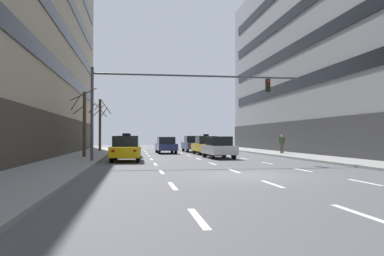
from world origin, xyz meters
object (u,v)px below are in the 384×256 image
object	(u,v)px
car_driving_0	(219,148)
taxi_driving_4	(126,149)
car_driving_2	(193,144)
street_tree_1	(84,122)
taxi_driving_3	(128,146)
car_driving_1	(166,145)
pedestrian_0	(282,142)
traffic_signal_0	(167,93)
taxi_driving_5	(206,145)
street_tree_0	(100,123)
car_driving_6	(128,145)

from	to	relation	value
car_driving_0	taxi_driving_4	distance (m)	7.30
car_driving_2	street_tree_1	size ratio (longest dim) A/B	0.88
taxi_driving_3	street_tree_1	distance (m)	4.59
car_driving_1	taxi_driving_4	bearing A→B (deg)	-107.11
car_driving_1	car_driving_0	bearing A→B (deg)	-70.50
car_driving_2	pedestrian_0	bearing A→B (deg)	-48.07
car_driving_0	traffic_signal_0	xyz separation A→B (m)	(-4.23, -3.94, 3.59)
pedestrian_0	car_driving_1	bearing A→B (deg)	155.95
taxi_driving_5	street_tree_0	size ratio (longest dim) A/B	0.82
taxi_driving_4	street_tree_0	world-z (taller)	street_tree_0
car_driving_1	pedestrian_0	world-z (taller)	pedestrian_0
car_driving_0	car_driving_6	size ratio (longest dim) A/B	1.03
traffic_signal_0	taxi_driving_5	bearing A→B (deg)	66.28
car_driving_0	pedestrian_0	world-z (taller)	pedestrian_0
taxi_driving_4	car_driving_6	world-z (taller)	taxi_driving_4
car_driving_0	car_driving_6	world-z (taller)	car_driving_0
car_driving_1	street_tree_0	xyz separation A→B (m)	(-6.65, 4.75, 2.26)
taxi_driving_5	car_driving_6	xyz separation A→B (m)	(-7.01, 5.33, -0.04)
car_driving_0	street_tree_0	bearing A→B (deg)	125.56
traffic_signal_0	street_tree_0	size ratio (longest dim) A/B	2.43
car_driving_2	traffic_signal_0	world-z (taller)	traffic_signal_0
taxi_driving_3	car_driving_6	xyz separation A→B (m)	(-0.09, 7.79, -0.05)
taxi_driving_4	pedestrian_0	xyz separation A→B (m)	(13.61, 7.23, 0.28)
taxi_driving_4	car_driving_2	bearing A→B (deg)	65.58
taxi_driving_4	car_driving_6	distance (m)	14.01
taxi_driving_4	pedestrian_0	bearing A→B (deg)	27.97
car_driving_0	street_tree_1	world-z (taller)	street_tree_1
pedestrian_0	street_tree_1	bearing A→B (deg)	-167.07
car_driving_1	street_tree_1	size ratio (longest dim) A/B	0.83
taxi_driving_3	traffic_signal_0	bearing A→B (deg)	-71.22
car_driving_6	car_driving_0	bearing A→B (deg)	-58.85
taxi_driving_3	taxi_driving_4	size ratio (longest dim) A/B	1.01
taxi_driving_4	traffic_signal_0	xyz separation A→B (m)	(2.57, -1.28, 3.58)
street_tree_1	street_tree_0	bearing A→B (deg)	89.82
taxi_driving_5	pedestrian_0	bearing A→B (deg)	-12.27
car_driving_1	street_tree_0	distance (m)	8.48
taxi_driving_3	taxi_driving_4	world-z (taller)	taxi_driving_3
taxi_driving_3	pedestrian_0	bearing A→B (deg)	4.26
car_driving_0	street_tree_1	distance (m)	10.10
taxi_driving_3	car_driving_0	bearing A→B (deg)	-27.70
taxi_driving_5	car_driving_1	bearing A→B (deg)	137.97
car_driving_2	car_driving_1	bearing A→B (deg)	-134.84
street_tree_0	pedestrian_0	world-z (taller)	street_tree_0
car_driving_1	pedestrian_0	bearing A→B (deg)	-24.05
car_driving_0	car_driving_2	size ratio (longest dim) A/B	0.96
taxi_driving_4	car_driving_0	bearing A→B (deg)	21.36
car_driving_1	car_driving_2	distance (m)	4.47
taxi_driving_4	car_driving_6	xyz separation A→B (m)	(-0.06, 14.01, -0.04)
car_driving_2	traffic_signal_0	size ratio (longest dim) A/B	0.34
car_driving_0	taxi_driving_5	xyz separation A→B (m)	(0.15, 6.02, 0.02)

